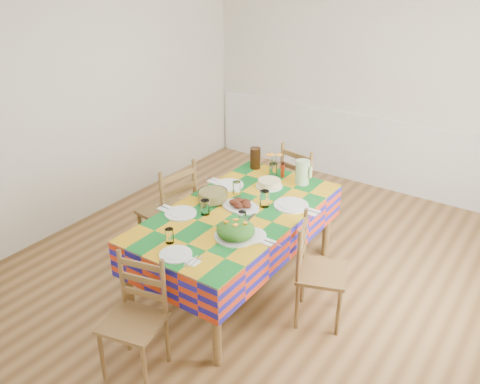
% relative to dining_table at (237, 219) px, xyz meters
% --- Properties ---
extents(room, '(4.58, 5.08, 2.78)m').
position_rel_dining_table_xyz_m(room, '(0.06, 0.30, 0.66)').
color(room, brown).
rests_on(room, ground).
extents(wainscot, '(4.41, 0.06, 0.92)m').
position_rel_dining_table_xyz_m(wainscot, '(0.06, 2.78, -0.21)').
color(wainscot, white).
rests_on(wainscot, room).
extents(dining_table, '(1.08, 2.01, 0.78)m').
position_rel_dining_table_xyz_m(dining_table, '(0.00, 0.00, 0.00)').
color(dining_table, brown).
rests_on(dining_table, room).
extents(setting_near_head, '(0.40, 0.27, 0.12)m').
position_rel_dining_table_xyz_m(setting_near_head, '(-0.03, -0.80, 0.11)').
color(setting_near_head, white).
rests_on(setting_near_head, dining_table).
extents(setting_left_near, '(0.50, 0.30, 0.13)m').
position_rel_dining_table_xyz_m(setting_left_near, '(-0.31, -0.29, 0.12)').
color(setting_left_near, white).
rests_on(setting_left_near, dining_table).
extents(setting_left_far, '(0.51, 0.30, 0.13)m').
position_rel_dining_table_xyz_m(setting_left_far, '(-0.30, 0.32, 0.12)').
color(setting_left_far, white).
rests_on(setting_left_far, dining_table).
extents(setting_right_near, '(0.48, 0.27, 0.12)m').
position_rel_dining_table_xyz_m(setting_right_near, '(0.28, -0.25, 0.11)').
color(setting_right_near, white).
rests_on(setting_right_near, dining_table).
extents(setting_right_far, '(0.58, 0.34, 0.15)m').
position_rel_dining_table_xyz_m(setting_right_far, '(0.29, 0.29, 0.12)').
color(setting_right_far, white).
rests_on(setting_right_far, dining_table).
extents(meat_platter, '(0.36, 0.26, 0.07)m').
position_rel_dining_table_xyz_m(meat_platter, '(-0.01, 0.06, 0.11)').
color(meat_platter, white).
rests_on(meat_platter, dining_table).
extents(salad_platter, '(0.34, 0.34, 0.14)m').
position_rel_dining_table_xyz_m(salad_platter, '(0.24, -0.37, 0.14)').
color(salad_platter, white).
rests_on(salad_platter, dining_table).
extents(pasta_bowl, '(0.27, 0.27, 0.10)m').
position_rel_dining_table_xyz_m(pasta_bowl, '(-0.29, 0.03, 0.14)').
color(pasta_bowl, white).
rests_on(pasta_bowl, dining_table).
extents(cake, '(0.26, 0.26, 0.07)m').
position_rel_dining_table_xyz_m(cake, '(-0.02, 0.57, 0.12)').
color(cake, white).
rests_on(cake, dining_table).
extents(serving_utensils, '(0.14, 0.32, 0.01)m').
position_rel_dining_table_xyz_m(serving_utensils, '(0.15, -0.12, 0.09)').
color(serving_utensils, black).
rests_on(serving_utensils, dining_table).
extents(flower_vase, '(0.16, 0.13, 0.26)m').
position_rel_dining_table_xyz_m(flower_vase, '(-0.12, 0.80, 0.19)').
color(flower_vase, white).
rests_on(flower_vase, dining_table).
extents(hot_sauce, '(0.04, 0.04, 0.16)m').
position_rel_dining_table_xyz_m(hot_sauce, '(-0.03, 0.84, 0.17)').
color(hot_sauce, '#B82D0E').
rests_on(hot_sauce, dining_table).
extents(green_pitcher, '(0.14, 0.14, 0.24)m').
position_rel_dining_table_xyz_m(green_pitcher, '(0.20, 0.81, 0.20)').
color(green_pitcher, '#A2C88D').
rests_on(green_pitcher, dining_table).
extents(tea_pitcher, '(0.11, 0.11, 0.22)m').
position_rel_dining_table_xyz_m(tea_pitcher, '(-0.38, 0.87, 0.20)').
color(tea_pitcher, black).
rests_on(tea_pitcher, dining_table).
extents(name_card, '(0.07, 0.02, 0.02)m').
position_rel_dining_table_xyz_m(name_card, '(-0.00, -0.94, 0.09)').
color(name_card, white).
rests_on(name_card, dining_table).
extents(chair_near, '(0.49, 0.47, 0.92)m').
position_rel_dining_table_xyz_m(chair_near, '(-0.01, -1.27, -0.24)').
color(chair_near, brown).
rests_on(chair_near, room).
extents(chair_far, '(0.52, 0.50, 1.00)m').
position_rel_dining_table_xyz_m(chair_far, '(-0.01, 1.26, -0.20)').
color(chair_far, brown).
rests_on(chair_far, room).
extents(chair_left, '(0.50, 0.52, 1.06)m').
position_rel_dining_table_xyz_m(chair_left, '(-0.80, -0.01, -0.17)').
color(chair_left, brown).
rests_on(chair_left, room).
extents(chair_right, '(0.52, 0.53, 0.94)m').
position_rel_dining_table_xyz_m(chair_right, '(0.80, -0.02, -0.23)').
color(chair_right, brown).
rests_on(chair_right, room).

